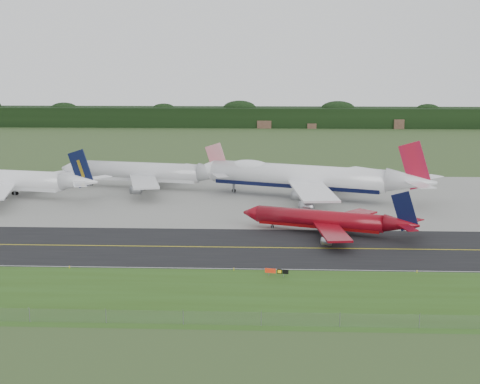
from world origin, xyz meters
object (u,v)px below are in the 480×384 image
(taxiway_sign, at_px, (277,271))
(jet_star_tail, at_px, (146,172))
(jet_ba_747, at_px, (305,177))
(jet_navy_gold, at_px, (8,180))
(jet_red_737, at_px, (329,220))

(taxiway_sign, bearing_deg, jet_star_tail, 114.77)
(jet_ba_747, distance_m, jet_navy_gold, 88.73)
(jet_navy_gold, relative_size, taxiway_sign, 13.24)
(jet_ba_747, xyz_separation_m, jet_navy_gold, (-88.70, -2.07, -1.32))
(jet_red_737, height_order, taxiway_sign, jet_red_737)
(taxiway_sign, bearing_deg, jet_navy_gold, 137.53)
(jet_red_737, distance_m, jet_navy_gold, 100.31)
(jet_red_737, bearing_deg, jet_navy_gold, 156.68)
(jet_navy_gold, bearing_deg, taxiway_sign, -42.47)
(jet_ba_747, bearing_deg, jet_star_tail, 164.68)
(jet_navy_gold, distance_m, jet_star_tail, 41.73)
(jet_ba_747, bearing_deg, jet_navy_gold, -178.66)
(taxiway_sign, bearing_deg, jet_red_737, 69.08)
(jet_star_tail, xyz_separation_m, taxiway_sign, (40.85, -88.53, -4.07))
(jet_red_737, xyz_separation_m, jet_star_tail, (-53.48, 55.49, 1.96))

